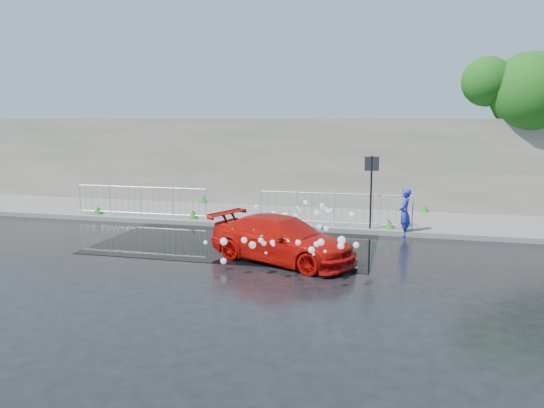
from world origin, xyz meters
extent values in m
plane|color=black|center=(0.00, 0.00, 0.00)|extent=(90.00, 90.00, 0.00)
cube|color=#5C5C58|center=(0.00, 5.00, 0.07)|extent=(30.00, 4.00, 0.15)
cube|color=#5C5C58|center=(0.00, 3.00, 0.08)|extent=(30.00, 0.25, 0.16)
cube|color=#605C50|center=(0.00, 7.20, 1.90)|extent=(30.00, 0.60, 3.50)
cube|color=black|center=(0.50, 1.00, 0.01)|extent=(8.00, 5.00, 0.01)
cylinder|color=black|center=(4.20, 3.10, 1.25)|extent=(0.06, 0.06, 2.50)
cube|color=black|center=(4.20, 3.10, 2.25)|extent=(0.45, 0.04, 0.45)
cylinder|color=#332114|center=(10.00, 8.20, 2.50)|extent=(0.36, 0.36, 5.00)
sphere|color=#113E0E|center=(9.50, 7.40, 4.60)|extent=(2.90, 2.90, 2.90)
sphere|color=#113E0E|center=(8.00, 7.40, 5.00)|extent=(1.83, 1.83, 1.83)
cylinder|color=silver|center=(-6.50, 3.35, 0.70)|extent=(0.05, 0.05, 1.10)
cylinder|color=silver|center=(-1.50, 3.35, 0.70)|extent=(0.05, 0.05, 1.10)
cylinder|color=silver|center=(-4.00, 3.35, 1.22)|extent=(5.00, 0.04, 0.04)
cylinder|color=silver|center=(-4.00, 3.35, 0.27)|extent=(5.00, 0.04, 0.04)
cylinder|color=silver|center=(0.50, 3.35, 0.70)|extent=(0.05, 0.05, 1.10)
cylinder|color=silver|center=(5.50, 3.35, 0.70)|extent=(0.05, 0.05, 1.10)
cylinder|color=silver|center=(3.00, 3.35, 1.22)|extent=(5.00, 0.04, 0.04)
cylinder|color=silver|center=(3.00, 3.35, 0.27)|extent=(5.00, 0.04, 0.04)
cone|color=#245416|center=(-5.80, 3.40, 0.31)|extent=(0.40, 0.40, 0.31)
cone|color=#245416|center=(-2.00, 3.40, 0.31)|extent=(0.36, 0.36, 0.31)
cone|color=#245416|center=(1.20, 3.40, 0.35)|extent=(0.44, 0.44, 0.39)
cone|color=#245416|center=(4.80, 3.40, 0.29)|extent=(0.38, 0.38, 0.28)
cone|color=#245416|center=(-3.00, 6.90, 0.33)|extent=(0.42, 0.42, 0.35)
cone|color=#245416|center=(6.00, 6.90, 0.27)|extent=(0.34, 0.34, 0.25)
sphere|color=white|center=(3.35, 0.26, 0.19)|extent=(0.07, 0.07, 0.07)
sphere|color=white|center=(1.00, 0.20, 0.41)|extent=(0.06, 0.06, 0.06)
sphere|color=white|center=(2.71, 1.68, 0.86)|extent=(0.18, 0.18, 0.18)
sphere|color=white|center=(2.71, 0.04, 0.27)|extent=(0.14, 0.14, 0.14)
sphere|color=white|center=(0.92, 1.33, 0.76)|extent=(0.07, 0.07, 0.07)
sphere|color=white|center=(1.58, 0.85, 0.56)|extent=(0.14, 0.14, 0.14)
sphere|color=white|center=(2.14, 1.34, 0.81)|extent=(0.13, 0.13, 0.13)
sphere|color=white|center=(2.08, 1.85, 0.97)|extent=(0.09, 0.09, 0.09)
sphere|color=white|center=(1.82, 1.38, 0.79)|extent=(0.18, 0.18, 0.18)
sphere|color=white|center=(3.05, 0.29, 0.32)|extent=(0.15, 0.15, 0.15)
sphere|color=white|center=(3.13, 0.76, 0.58)|extent=(0.15, 0.15, 0.15)
sphere|color=white|center=(1.32, -0.09, 0.13)|extent=(0.09, 0.09, 0.09)
sphere|color=white|center=(3.12, 1.73, 0.97)|extent=(0.07, 0.07, 0.07)
sphere|color=white|center=(3.27, 0.15, 0.25)|extent=(0.13, 0.13, 0.13)
sphere|color=white|center=(2.22, 2.47, 1.03)|extent=(0.16, 0.16, 0.16)
sphere|color=white|center=(2.97, 1.78, 0.98)|extent=(0.10, 0.10, 0.10)
sphere|color=white|center=(3.77, 1.44, 0.89)|extent=(0.17, 0.17, 0.17)
sphere|color=white|center=(3.70, 1.53, 0.75)|extent=(0.06, 0.06, 0.06)
sphere|color=white|center=(0.47, 1.44, 0.86)|extent=(0.08, 0.08, 0.08)
sphere|color=white|center=(2.81, 2.02, 1.03)|extent=(0.16, 0.16, 0.16)
sphere|color=white|center=(1.46, 1.37, 0.82)|extent=(0.18, 0.18, 0.18)
sphere|color=white|center=(1.73, 1.40, 0.77)|extent=(0.17, 0.17, 0.17)
sphere|color=white|center=(2.04, 0.19, 0.20)|extent=(0.10, 0.10, 0.10)
sphere|color=white|center=(2.46, 0.25, 0.22)|extent=(0.13, 0.13, 0.13)
sphere|color=white|center=(3.02, 0.23, 0.24)|extent=(0.18, 0.18, 0.18)
sphere|color=white|center=(3.04, 0.24, 0.38)|extent=(0.13, 0.13, 0.13)
sphere|color=white|center=(0.84, 0.25, 0.37)|extent=(0.17, 0.17, 0.17)
sphere|color=white|center=(1.95, 0.60, 0.51)|extent=(0.09, 0.09, 0.09)
sphere|color=white|center=(3.21, 0.11, 0.38)|extent=(0.17, 0.17, 0.17)
sphere|color=white|center=(4.03, 0.20, 0.29)|extent=(0.17, 0.17, 0.17)
sphere|color=white|center=(3.04, 1.78, 0.89)|extent=(0.15, 0.15, 0.15)
sphere|color=white|center=(2.96, 0.58, 0.66)|extent=(0.14, 0.14, 0.14)
sphere|color=white|center=(2.12, 1.93, 0.87)|extent=(0.14, 0.14, 0.14)
sphere|color=white|center=(0.75, 1.92, 0.93)|extent=(0.13, 0.13, 0.13)
sphere|color=white|center=(1.31, 0.70, 0.59)|extent=(0.11, 0.11, 0.11)
sphere|color=white|center=(2.42, 0.30, 0.30)|extent=(0.11, 0.11, 0.11)
sphere|color=white|center=(2.78, 2.09, 0.94)|extent=(0.08, 0.08, 0.08)
sphere|color=white|center=(2.05, 0.11, 0.25)|extent=(0.14, 0.14, 0.14)
sphere|color=white|center=(1.70, -2.40, 0.88)|extent=(0.14, 0.14, 0.14)
sphere|color=white|center=(2.21, -2.54, 0.86)|extent=(0.12, 0.12, 0.12)
sphere|color=white|center=(3.48, -2.97, 1.01)|extent=(0.12, 0.12, 0.12)
sphere|color=white|center=(0.67, -2.22, 0.72)|extent=(0.10, 0.10, 0.10)
sphere|color=white|center=(3.97, -2.66, 1.06)|extent=(0.18, 0.18, 0.18)
sphere|color=white|center=(3.97, -2.80, 0.97)|extent=(0.15, 0.15, 0.15)
sphere|color=white|center=(1.03, -1.97, 0.22)|extent=(0.15, 0.15, 0.15)
sphere|color=white|center=(2.40, -2.43, 0.82)|extent=(0.08, 0.08, 0.08)
sphere|color=white|center=(2.88, -1.82, 0.25)|extent=(0.09, 0.09, 0.09)
sphere|color=white|center=(2.15, -2.59, 0.94)|extent=(0.12, 0.12, 0.12)
sphere|color=white|center=(3.28, -2.13, 0.57)|extent=(0.07, 0.07, 0.07)
sphere|color=white|center=(2.18, -2.27, 0.57)|extent=(0.06, 0.06, 0.06)
sphere|color=white|center=(3.48, -2.39, 0.93)|extent=(0.15, 0.15, 0.15)
sphere|color=white|center=(3.58, -2.40, 0.72)|extent=(0.07, 0.07, 0.07)
sphere|color=white|center=(1.84, -2.23, 0.73)|extent=(0.17, 0.17, 0.17)
sphere|color=white|center=(3.27, -2.40, 0.74)|extent=(0.15, 0.15, 0.15)
sphere|color=white|center=(1.22, -2.45, 0.83)|extent=(0.17, 0.17, 0.17)
sphere|color=white|center=(2.48, -2.83, 0.96)|extent=(0.11, 0.11, 0.11)
sphere|color=white|center=(2.94, -2.28, 0.87)|extent=(0.12, 0.12, 0.12)
imported|color=#B30C07|center=(2.23, -0.84, 0.58)|extent=(4.32, 3.02, 1.16)
imported|color=#212AA5|center=(5.26, 3.00, 0.75)|extent=(0.40, 0.57, 1.50)
camera|label=1|loc=(5.26, -13.79, 3.62)|focal=35.00mm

